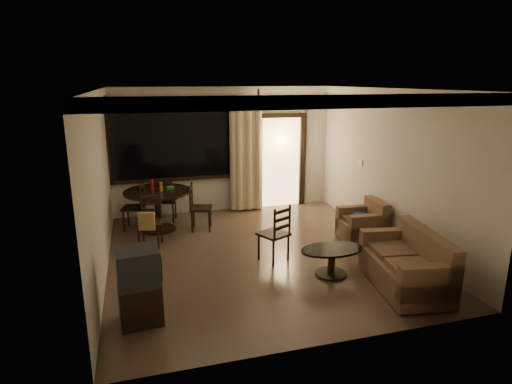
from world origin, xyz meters
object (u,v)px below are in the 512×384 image
object	(u,v)px
dining_table	(158,199)
dining_chair_west	(135,216)
dining_chair_south	(150,230)
coffee_table	(332,257)
armchair	(364,224)
dining_chair_north	(166,208)
sofa	(408,266)
tv_cabinet	(139,286)
dining_chair_east	(201,216)
side_chair	(274,244)

from	to	relation	value
dining_table	dining_chair_west	xyz separation A→B (m)	(-0.46, 0.20, -0.37)
dining_table	dining_chair_south	distance (m)	0.92
coffee_table	dining_chair_south	bearing A→B (deg)	142.96
dining_chair_south	armchair	xyz separation A→B (m)	(3.88, -0.81, 0.01)
dining_chair_north	sofa	world-z (taller)	dining_chair_north
dining_chair_north	tv_cabinet	world-z (taller)	tv_cabinet
dining_table	coffee_table	bearing A→B (deg)	-49.25
tv_cabinet	armchair	bearing A→B (deg)	17.44
dining_chair_south	dining_table	bearing A→B (deg)	89.91
dining_table	sofa	distance (m)	4.84
tv_cabinet	dining_chair_east	bearing A→B (deg)	62.99
dining_table	dining_chair_east	size ratio (longest dim) A/B	1.39
dining_chair_south	armchair	bearing A→B (deg)	2.10
tv_cabinet	armchair	distance (m)	4.47
dining_chair_west	dining_chair_south	distance (m)	1.06
sofa	coffee_table	xyz separation A→B (m)	(-0.89, 0.67, -0.04)
side_chair	dining_table	bearing A→B (deg)	-76.15
dining_chair_east	tv_cabinet	xyz separation A→B (m)	(-1.25, -3.19, 0.20)
dining_chair_east	tv_cabinet	size ratio (longest dim) A/B	0.98
armchair	dining_chair_north	bearing A→B (deg)	152.17
dining_chair_west	tv_cabinet	size ratio (longest dim) A/B	0.98
dining_chair_east	dining_chair_south	size ratio (longest dim) A/B	1.00
dining_table	side_chair	xyz separation A→B (m)	(1.75, -2.06, -0.36)
dining_chair_south	tv_cabinet	size ratio (longest dim) A/B	0.98
dining_chair_south	sofa	world-z (taller)	dining_chair_south
coffee_table	side_chair	xyz separation A→B (m)	(-0.68, 0.77, -0.00)
dining_chair_north	dining_chair_south	bearing A→B (deg)	88.08
tv_cabinet	dining_chair_north	bearing A→B (deg)	75.39
coffee_table	dining_table	bearing A→B (deg)	130.75
dining_chair_south	dining_chair_north	xyz separation A→B (m)	(0.39, 1.39, -0.02)
dining_chair_west	armchair	bearing A→B (deg)	79.87
dining_table	side_chair	size ratio (longest dim) A/B	1.35
dining_table	armchair	xyz separation A→B (m)	(3.67, -1.64, -0.33)
dining_chair_north	side_chair	bearing A→B (deg)	134.74
tv_cabinet	coffee_table	bearing A→B (deg)	5.44
side_chair	sofa	bearing A→B (deg)	110.93
dining_chair_south	side_chair	xyz separation A→B (m)	(1.96, -1.22, -0.01)
dining_table	dining_chair_west	bearing A→B (deg)	156.76
sofa	coffee_table	size ratio (longest dim) A/B	1.66
dining_table	dining_chair_south	bearing A→B (deg)	-103.92
armchair	side_chair	xyz separation A→B (m)	(-1.92, -0.42, -0.02)
dining_chair_east	armchair	xyz separation A→B (m)	(2.86, -1.44, 0.03)
sofa	armchair	world-z (taller)	sofa
tv_cabinet	sofa	size ratio (longest dim) A/B	0.59
tv_cabinet	armchair	size ratio (longest dim) A/B	1.20
tv_cabinet	sofa	xyz separation A→B (m)	(3.76, -0.11, -0.16)
dining_table	sofa	xyz separation A→B (m)	(3.33, -3.50, -0.32)
dining_chair_west	tv_cabinet	bearing A→B (deg)	14.29
coffee_table	dining_chair_north	bearing A→B (deg)	123.58
dining_chair_north	sofa	xyz separation A→B (m)	(3.14, -4.06, 0.05)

